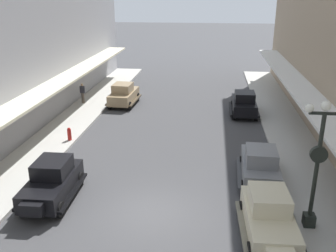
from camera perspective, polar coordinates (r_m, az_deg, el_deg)
The scene contains 10 objects.
ground_plane at distance 16.55m, azimuth -2.51°, elevation -13.00°, with size 200.00×200.00×0.00m, color #424244.
sidewalk_right at distance 17.14m, azimuth 23.85°, elevation -13.33°, with size 3.00×60.00×0.15m, color #B7B5AD.
parked_car_0 at distance 19.06m, azimuth 13.81°, elevation -5.67°, with size 2.26×4.30×1.84m.
parked_car_1 at distance 17.82m, azimuth -17.22°, elevation -7.88°, with size 2.24×4.29×1.84m.
parked_car_2 at distance 15.13m, azimuth 15.05°, elevation -12.97°, with size 2.28×4.31×1.84m.
parked_car_3 at distance 29.10m, azimuth 11.47°, elevation 3.46°, with size 2.16×4.27×1.84m.
parked_car_4 at distance 31.28m, azimuth -6.75°, elevation 4.88°, with size 2.30×4.32×1.84m.
lamp_post_with_clock at distance 15.16m, azimuth 21.78°, elevation -4.92°, with size 1.42×0.44×5.16m.
fire_hydrant at distance 24.19m, azimuth -14.76°, elevation -1.16°, with size 0.24×0.24×0.82m.
pedestrian_0 at distance 31.96m, azimuth -12.85°, elevation 4.92°, with size 0.36×0.24×1.64m.
Camera 1 is at (2.33, -13.70, 8.99)m, focal length 40.13 mm.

